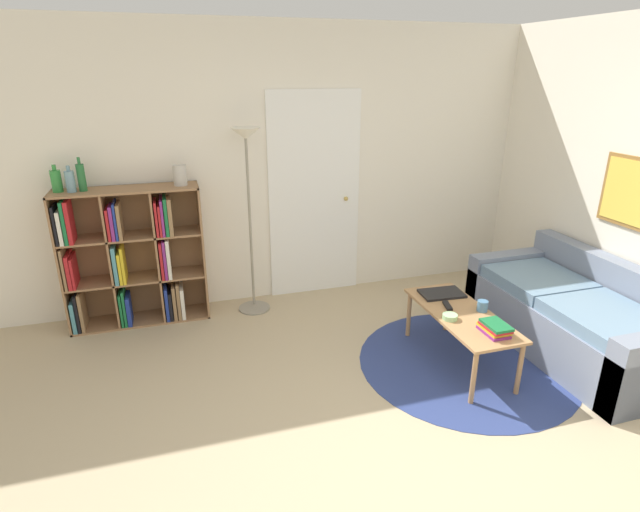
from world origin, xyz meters
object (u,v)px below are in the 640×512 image
bookshelf (131,258)px  coffee_table (461,318)px  bowl (450,317)px  bottle_middle (70,181)px  bottle_right (81,177)px  vase_on_shelf (180,175)px  cup (482,306)px  couch (579,318)px  bottle_left (56,181)px  laptop (442,293)px  floor_lamp (247,172)px

bookshelf → coffee_table: (2.43, -1.49, -0.22)m
bowl → bottle_middle: size_ratio=0.51×
bowl → bottle_right: (-2.58, 1.55, 0.90)m
vase_on_shelf → bottle_middle: bearing=-179.4°
coffee_table → vase_on_shelf: 2.62m
cup → vase_on_shelf: bearing=144.7°
vase_on_shelf → bottle_right: bearing=179.5°
couch → bottle_left: 4.41m
bottle_middle → bottle_right: (0.09, 0.02, 0.03)m
laptop → bottle_middle: bearing=158.2°
floor_lamp → bookshelf: bearing=175.3°
floor_lamp → coffee_table: size_ratio=1.61×
laptop → bottle_left: size_ratio=1.63×
vase_on_shelf → laptop: bearing=-30.1°
couch → cup: 0.92m
bottle_left → bottle_middle: bottle_left is taller
bottle_right → floor_lamp: bearing=-3.6°
couch → coffee_table: size_ratio=1.66×
coffee_table → bottle_middle: 3.31m
coffee_table → bottle_right: (-2.73, 1.48, 0.96)m
cup → vase_on_shelf: 2.72m
bookshelf → bottle_right: bottle_right is taller
couch → coffee_table: (-1.06, 0.08, 0.11)m
floor_lamp → cup: floor_lamp is taller
bottle_middle → bookshelf: bearing=2.8°
floor_lamp → bottle_left: (-1.54, 0.10, -0.01)m
bookshelf → laptop: 2.72m
cup → bottle_left: 3.54m
floor_lamp → laptop: 1.97m
bookshelf → coffee_table: bookshelf is taller
bookshelf → bowl: (2.29, -1.55, -0.15)m
couch → bookshelf: bearing=155.8°
coffee_table → bottle_left: (-2.92, 1.50, 0.94)m
couch → bottle_middle: bottle_middle is taller
laptop → vase_on_shelf: 2.44m
coffee_table → bottle_left: 3.42m
bookshelf → coffee_table: bearing=-31.4°
coffee_table → bottle_left: bottle_left is taller
couch → bottle_left: bearing=158.2°
floor_lamp → cup: 2.26m
couch → bottle_middle: bearing=158.1°
floor_lamp → coffee_table: bearing=-45.5°
couch → laptop: size_ratio=4.86×
bottle_left → bottle_right: (0.19, -0.02, 0.02)m
bowl → bottle_right: 3.14m
bottle_left → vase_on_shelf: (0.97, -0.03, -0.01)m
bowl → bottle_right: bearing=149.0°
coffee_table → bottle_middle: bearing=152.4°
coffee_table → vase_on_shelf: size_ratio=6.09×
bottle_left → laptop: bearing=-21.7°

